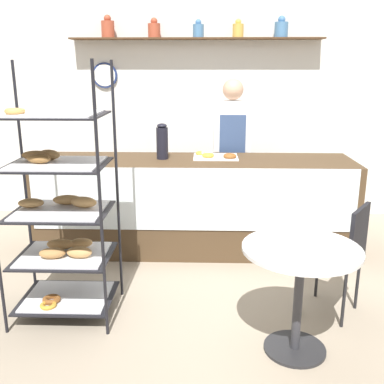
{
  "coord_description": "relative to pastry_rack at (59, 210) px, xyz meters",
  "views": [
    {
      "loc": [
        0.11,
        -3.32,
        1.84
      ],
      "look_at": [
        0.0,
        0.37,
        0.8
      ],
      "focal_mm": 42.0,
      "sensor_mm": 36.0,
      "label": 1
    }
  ],
  "objects": [
    {
      "name": "display_counter",
      "position": [
        0.95,
        1.31,
        -0.35
      ],
      "size": [
        3.17,
        0.78,
        0.94
      ],
      "color": "#4C3823",
      "rests_on": "ground_plane"
    },
    {
      "name": "person_worker",
      "position": [
        1.35,
        1.89,
        0.12
      ],
      "size": [
        0.4,
        0.23,
        1.71
      ],
      "color": "#282833",
      "rests_on": "ground_plane"
    },
    {
      "name": "back_wall",
      "position": [
        0.95,
        2.51,
        0.54
      ],
      "size": [
        10.0,
        0.3,
        2.7
      ],
      "color": "white",
      "rests_on": "ground_plane"
    },
    {
      "name": "coffee_carafe",
      "position": [
        0.63,
        1.34,
        0.29
      ],
      "size": [
        0.12,
        0.12,
        0.35
      ],
      "color": "black",
      "rests_on": "display_counter"
    },
    {
      "name": "donut_tray_counter",
      "position": [
        1.15,
        1.42,
        0.13
      ],
      "size": [
        0.45,
        0.36,
        0.05
      ],
      "color": "white",
      "rests_on": "display_counter"
    },
    {
      "name": "pastry_rack",
      "position": [
        0.0,
        0.0,
        0.0
      ],
      "size": [
        0.75,
        0.6,
        1.88
      ],
      "color": "black",
      "rests_on": "ground_plane"
    },
    {
      "name": "cafe_chair",
      "position": [
        2.09,
        0.03,
        -0.29
      ],
      "size": [
        0.53,
        0.53,
        0.88
      ],
      "rotation": [
        0.0,
        0.0,
        4.11
      ],
      "color": "black",
      "rests_on": "ground_plane"
    },
    {
      "name": "ground_plane",
      "position": [
        0.95,
        0.24,
        -0.83
      ],
      "size": [
        14.0,
        14.0,
        0.0
      ],
      "primitive_type": "plane",
      "color": "gray"
    },
    {
      "name": "cafe_table",
      "position": [
        1.67,
        -0.44,
        -0.26
      ],
      "size": [
        0.75,
        0.75,
        0.74
      ],
      "color": "#262628",
      "rests_on": "ground_plane"
    }
  ]
}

